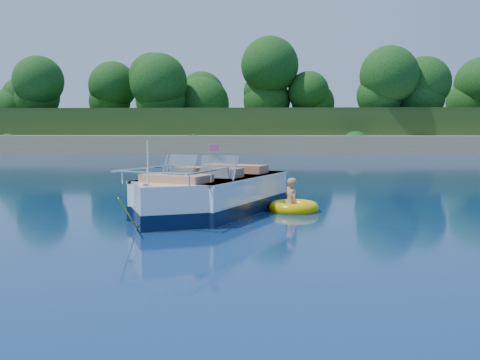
% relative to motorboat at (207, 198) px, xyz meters
% --- Properties ---
extents(ground, '(160.00, 160.00, 0.00)m').
position_rel_motorboat_xyz_m(ground, '(0.89, -1.52, -0.41)').
color(ground, '#092141').
rests_on(ground, ground).
extents(shoreline, '(170.00, 59.00, 6.00)m').
position_rel_motorboat_xyz_m(shoreline, '(0.89, 62.26, 0.57)').
color(shoreline, '#A0805D').
rests_on(shoreline, ground).
extents(treeline, '(150.00, 7.12, 8.19)m').
position_rel_motorboat_xyz_m(treeline, '(0.93, 39.50, 5.14)').
color(treeline, black).
rests_on(treeline, ground).
extents(motorboat, '(3.77, 5.91, 2.09)m').
position_rel_motorboat_xyz_m(motorboat, '(0.00, 0.00, 0.00)').
color(motorboat, white).
rests_on(motorboat, ground).
extents(tow_tube, '(1.45, 1.45, 0.33)m').
position_rel_motorboat_xyz_m(tow_tube, '(2.15, 0.62, -0.32)').
color(tow_tube, '#E4BB00').
rests_on(tow_tube, ground).
extents(boy, '(0.64, 0.77, 1.39)m').
position_rel_motorboat_xyz_m(boy, '(2.06, 0.53, -0.41)').
color(boy, tan).
rests_on(boy, ground).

